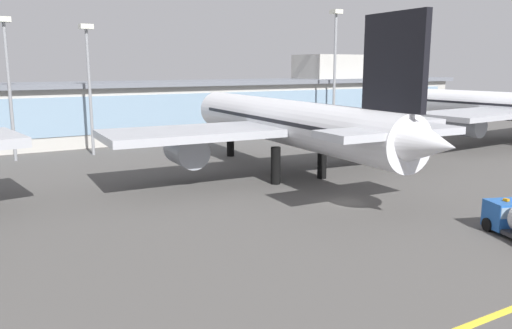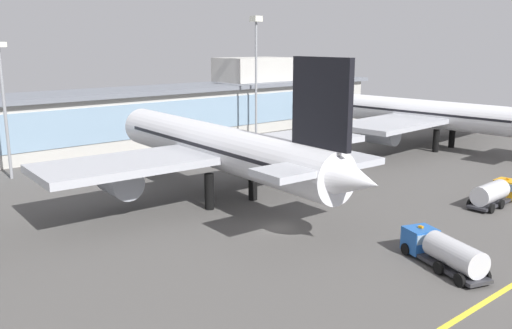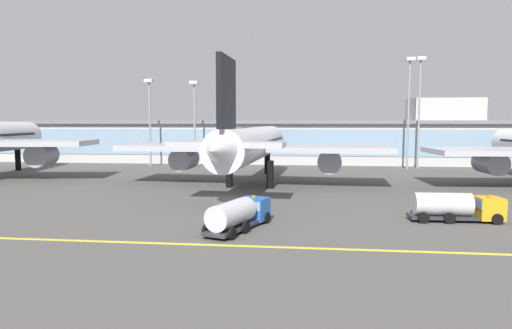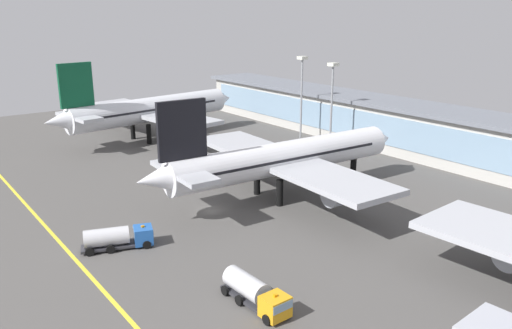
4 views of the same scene
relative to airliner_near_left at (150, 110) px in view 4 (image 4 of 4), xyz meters
The scene contains 9 objects.
ground_plane 49.93m from the airliner_near_left, 15.72° to the right, with size 199.03×199.03×0.00m, color #514F4C.
taxiway_centreline_stripe 59.71m from the airliner_near_left, 36.64° to the right, with size 159.22×0.50×0.01m, color yellow.
terminal_building 63.62m from the airliner_near_left, 38.59° to the left, with size 145.16×14.00×15.62m.
airliner_near_left is the anchor object (origin of this frame).
airliner_near_right 49.26m from the airliner_near_left, ahead, with size 43.37×50.03×17.68m.
fuel_tanker_truck 77.13m from the airliner_near_left, 18.05° to the right, with size 9.12×3.15×2.90m.
baggage_tug_near 59.77m from the airliner_near_left, 29.82° to the right, with size 5.46×9.33×2.90m.
apron_light_mast_centre 42.81m from the airliner_near_left, 39.31° to the left, with size 1.80×1.80×19.03m.
apron_light_mast_far_east 36.02m from the airliner_near_left, 51.21° to the left, with size 1.80×1.80×19.63m.
Camera 4 is at (62.97, -38.67, 29.26)m, focal length 36.06 mm.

